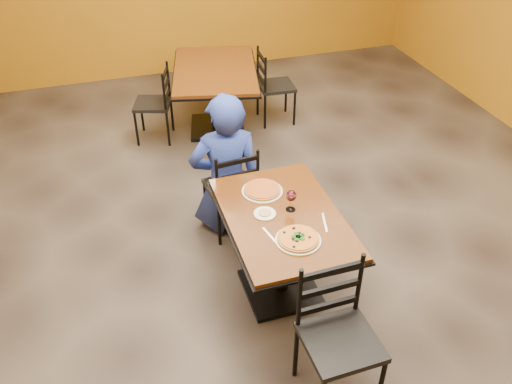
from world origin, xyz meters
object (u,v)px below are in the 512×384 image
object	(u,v)px
table_main	(282,236)
plate_main	(298,240)
diner	(225,163)
pizza_far	(262,189)
table_second	(216,84)
side_plate	(265,214)
chair_main_near	(341,343)
plate_far	(262,191)
wine_glass	(291,200)
chair_second_right	(276,86)
chair_main_far	(230,188)
chair_second_left	(152,104)
pizza_main	(298,238)

from	to	relation	value
table_main	plate_main	size ratio (longest dim) A/B	3.97
table_main	diner	distance (m)	0.98
table_main	pizza_far	xyz separation A→B (m)	(-0.05, 0.32, 0.21)
table_second	side_plate	world-z (taller)	side_plate
chair_main_near	plate_far	xyz separation A→B (m)	(-0.08, 1.28, 0.27)
diner	chair_main_near	bearing A→B (deg)	101.03
diner	side_plate	world-z (taller)	diner
table_second	pizza_far	distance (m)	2.39
table_main	wine_glass	size ratio (longest dim) A/B	6.83
diner	plate_far	xyz separation A→B (m)	(0.12, -0.64, 0.11)
wine_glass	table_main	bearing A→B (deg)	-145.99
chair_second_right	chair_main_far	bearing A→B (deg)	153.70
chair_second_left	plate_main	world-z (taller)	chair_second_left
chair_second_right	pizza_main	world-z (taller)	chair_second_right
plate_far	chair_second_right	bearing A→B (deg)	68.20
chair_main_far	diner	size ratio (longest dim) A/B	0.68
chair_second_right	pizza_far	size ratio (longest dim) A/B	3.13
table_second	plate_main	size ratio (longest dim) A/B	4.98
plate_main	table_second	bearing A→B (deg)	86.77
pizza_main	pizza_far	world-z (taller)	same
table_main	wine_glass	bearing A→B (deg)	34.01
plate_far	pizza_far	size ratio (longest dim) A/B	1.11
table_second	chair_main_near	size ratio (longest dim) A/B	1.58
diner	pizza_far	xyz separation A→B (m)	(0.12, -0.64, 0.13)
diner	pizza_main	world-z (taller)	diner
table_main	chair_main_far	bearing A→B (deg)	100.32
chair_main_near	chair_second_left	distance (m)	3.70
pizza_main	side_plate	size ratio (longest dim) A/B	1.77
plate_main	pizza_far	world-z (taller)	pizza_far
chair_second_right	plate_far	world-z (taller)	chair_second_right
table_second	chair_second_right	bearing A→B (deg)	0.00
chair_main_far	pizza_far	xyz separation A→B (m)	(0.11, -0.55, 0.33)
chair_main_near	chair_second_left	size ratio (longest dim) A/B	1.14
side_plate	pizza_main	bearing A→B (deg)	-70.14
chair_second_left	diner	world-z (taller)	diner
chair_main_near	pizza_main	world-z (taller)	chair_main_near
diner	wine_glass	distance (m)	0.96
chair_second_left	diner	xyz separation A→B (m)	(0.38, -1.73, 0.22)
plate_far	plate_main	bearing A→B (deg)	-84.85
chair_main_far	wine_glass	size ratio (longest dim) A/B	4.87
plate_main	plate_far	size ratio (longest dim) A/B	1.00
chair_second_left	wine_glass	bearing A→B (deg)	30.93
pizza_main	plate_far	xyz separation A→B (m)	(-0.05, 0.61, -0.02)
chair_main_near	chair_main_far	xyz separation A→B (m)	(-0.19, 1.83, -0.05)
chair_main_far	chair_second_right	world-z (taller)	same
pizza_far	pizza_main	bearing A→B (deg)	-84.85
plate_main	chair_second_right	bearing A→B (deg)	73.30
plate_far	chair_second_left	bearing A→B (deg)	101.96
chair_main_near	chair_second_right	xyz separation A→B (m)	(0.87, 3.65, -0.05)
chair_second_left	plate_far	bearing A→B (deg)	29.51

